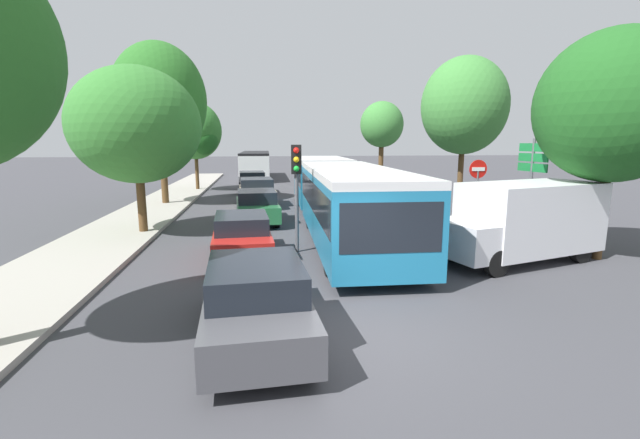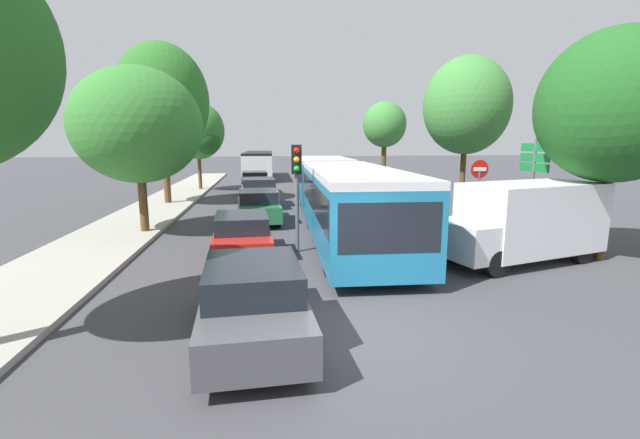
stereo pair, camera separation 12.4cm
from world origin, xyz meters
TOP-DOWN VIEW (x-y plane):
  - ground_plane at (0.00, 0.00)m, footprint 200.00×200.00m
  - kerb_strip_left at (-7.03, 17.48)m, footprint 3.20×44.97m
  - articulated_bus at (1.61, 10.40)m, footprint 3.28×17.80m
  - city_bus_rear at (-1.90, 34.97)m, footprint 2.81×11.75m
  - queued_car_graphite at (-1.67, -0.03)m, footprint 1.96×4.20m
  - queued_car_red at (-2.13, 5.52)m, footprint 1.86×3.98m
  - queued_car_green at (-1.70, 11.34)m, footprint 1.95×4.18m
  - queued_car_tan at (-1.74, 16.48)m, footprint 2.08×4.47m
  - queued_car_black at (-2.08, 22.60)m, footprint 2.02×4.33m
  - white_van at (6.08, 4.05)m, footprint 5.34×3.24m
  - traffic_light at (-0.42, 6.00)m, footprint 0.34×0.37m
  - no_entry_sign at (6.65, 7.94)m, footprint 0.70×0.08m
  - direction_sign_post at (7.72, 6.27)m, footprint 0.18×1.40m
  - tree_left_mid at (-5.99, 9.44)m, footprint 4.66×4.66m
  - tree_left_far at (-6.79, 17.35)m, footprint 4.99×4.99m
  - tree_left_distant at (-5.92, 24.35)m, footprint 3.73×3.73m
  - tree_right_near at (8.50, 4.01)m, footprint 4.28×4.28m
  - tree_right_mid at (8.47, 12.94)m, footprint 4.14×4.14m
  - tree_right_far at (7.85, 25.28)m, footprint 3.31×3.31m

SIDE VIEW (x-z plane):
  - ground_plane at x=0.00m, z-range 0.00..0.00m
  - kerb_strip_left at x=-7.03m, z-range 0.00..0.14m
  - queued_car_red at x=-2.13m, z-range 0.01..1.36m
  - queued_car_green at x=-1.70m, z-range 0.01..1.43m
  - queued_car_graphite at x=-1.67m, z-range 0.01..1.44m
  - queued_car_black at x=-2.08m, z-range 0.01..1.48m
  - queued_car_tan at x=-1.74m, z-range 0.01..1.53m
  - white_van at x=6.08m, z-range 0.09..2.40m
  - city_bus_rear at x=-1.90m, z-range 0.20..2.72m
  - articulated_bus at x=1.61m, z-range 0.20..2.83m
  - no_entry_sign at x=6.65m, z-range 0.47..3.29m
  - traffic_light at x=-0.42m, z-range 0.80..4.20m
  - direction_sign_post at x=7.72m, z-range 0.77..4.37m
  - tree_left_mid at x=-5.99m, z-range 0.98..7.17m
  - tree_left_distant at x=-5.92m, z-range 1.03..7.30m
  - tree_right_near at x=8.50m, z-range 1.05..7.68m
  - tree_right_far at x=7.85m, z-range 1.49..8.05m
  - tree_right_mid at x=8.47m, z-range 1.31..8.86m
  - tree_left_far at x=-6.79m, z-range 1.30..10.02m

